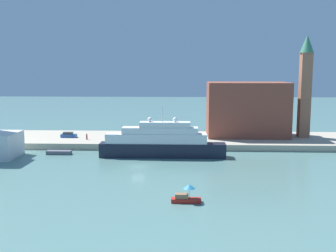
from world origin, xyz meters
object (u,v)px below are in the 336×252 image
(large_yacht, at_px, (161,143))
(work_barge, at_px, (59,152))
(bell_tower, at_px, (305,82))
(harbor_building, at_px, (247,109))
(person_figure, at_px, (87,137))
(mooring_bollard, at_px, (155,142))
(small_motorboat, at_px, (186,196))
(parked_car, at_px, (69,135))

(large_yacht, height_order, work_barge, large_yacht)
(bell_tower, bearing_deg, harbor_building, 175.45)
(large_yacht, xyz_separation_m, work_barge, (-23.60, 1.74, -2.78))
(harbor_building, relative_size, person_figure, 13.00)
(bell_tower, bearing_deg, mooring_bollard, -163.56)
(harbor_building, bearing_deg, bell_tower, -4.55)
(harbor_building, height_order, bell_tower, bell_tower)
(small_motorboat, height_order, bell_tower, bell_tower)
(large_yacht, xyz_separation_m, harbor_building, (22.04, 19.98, 5.56))
(harbor_building, relative_size, parked_car, 5.19)
(harbor_building, bearing_deg, large_yacht, -137.81)
(mooring_bollard, bearing_deg, person_figure, 164.32)
(work_barge, distance_m, parked_car, 14.15)
(large_yacht, xyz_separation_m, small_motorboat, (5.56, -30.91, -2.18))
(bell_tower, distance_m, person_figure, 58.38)
(large_yacht, bearing_deg, small_motorboat, -79.81)
(parked_car, distance_m, mooring_bollard, 24.90)
(small_motorboat, distance_m, parked_car, 55.88)
(large_yacht, bearing_deg, mooring_bollard, 103.47)
(bell_tower, xyz_separation_m, person_figure, (-56.38, -6.34, -13.76))
(work_barge, bearing_deg, mooring_bollard, 14.66)
(harbor_building, distance_m, mooring_bollard, 27.78)
(bell_tower, height_order, mooring_bollard, bell_tower)
(person_figure, bearing_deg, bell_tower, 6.42)
(small_motorboat, distance_m, harbor_building, 54.04)
(mooring_bollard, bearing_deg, parked_car, 160.68)
(small_motorboat, relative_size, bell_tower, 0.17)
(small_motorboat, distance_m, person_figure, 50.18)
(harbor_building, bearing_deg, small_motorboat, -107.95)
(small_motorboat, distance_m, bell_tower, 60.58)
(large_yacht, xyz_separation_m, bell_tower, (36.73, 18.81, 12.87))
(large_yacht, bearing_deg, parked_car, 148.19)
(person_figure, bearing_deg, large_yacht, -32.38)
(mooring_bollard, bearing_deg, small_motorboat, -79.17)
(large_yacht, relative_size, small_motorboat, 6.33)
(work_barge, relative_size, person_figure, 3.48)
(bell_tower, bearing_deg, person_figure, -173.58)
(small_motorboat, height_order, harbor_building, harbor_building)
(parked_car, bearing_deg, small_motorboat, -56.50)
(work_barge, distance_m, mooring_bollard, 22.60)
(harbor_building, xyz_separation_m, person_figure, (-41.69, -7.51, -6.45))
(small_motorboat, bearing_deg, harbor_building, 72.05)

